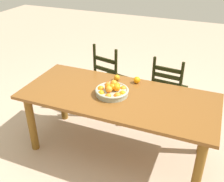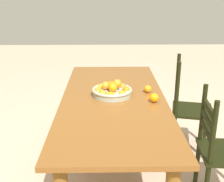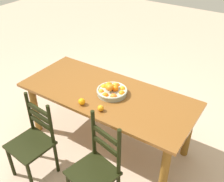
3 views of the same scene
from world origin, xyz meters
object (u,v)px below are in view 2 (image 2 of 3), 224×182
(orange_loose_0, at_px, (154,98))
(orange_loose_1, at_px, (148,89))
(chair_by_cabinet, at_px, (188,110))
(fruit_bowl, at_px, (112,91))
(chair_near_window, at_px, (221,151))
(dining_table, at_px, (114,110))

(orange_loose_0, distance_m, orange_loose_1, 0.22)
(orange_loose_1, bearing_deg, chair_by_cabinet, 120.00)
(chair_by_cabinet, xyz_separation_m, fruit_bowl, (0.33, -0.75, 0.32))
(chair_near_window, height_order, orange_loose_0, chair_near_window)
(dining_table, height_order, orange_loose_1, orange_loose_1)
(dining_table, relative_size, orange_loose_1, 30.79)
(chair_near_window, xyz_separation_m, fruit_bowl, (-0.43, -0.80, 0.33))
(chair_near_window, relative_size, fruit_bowl, 2.67)
(dining_table, xyz_separation_m, fruit_bowl, (-0.06, -0.01, 0.15))
(chair_near_window, relative_size, chair_by_cabinet, 0.94)
(orange_loose_0, bearing_deg, orange_loose_1, -174.46)
(chair_near_window, bearing_deg, chair_by_cabinet, 9.34)
(dining_table, xyz_separation_m, chair_by_cabinet, (-0.38, 0.74, -0.17))
(orange_loose_0, bearing_deg, chair_by_cabinet, 138.59)
(fruit_bowl, distance_m, orange_loose_0, 0.37)
(chair_near_window, distance_m, orange_loose_1, 0.77)
(chair_near_window, xyz_separation_m, orange_loose_1, (-0.49, -0.50, 0.32))
(dining_table, bearing_deg, chair_by_cabinet, 117.39)
(dining_table, bearing_deg, orange_loose_0, 73.46)
(chair_near_window, bearing_deg, dining_table, 70.61)
(orange_loose_1, bearing_deg, orange_loose_0, 5.54)
(dining_table, height_order, orange_loose_0, orange_loose_0)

